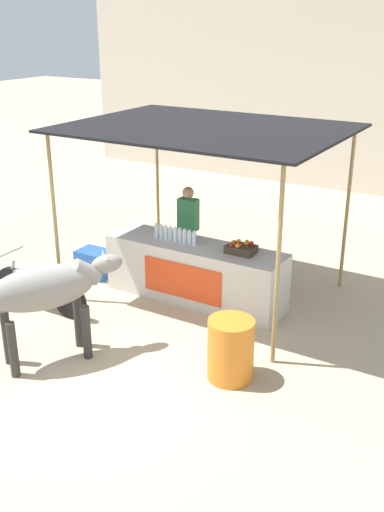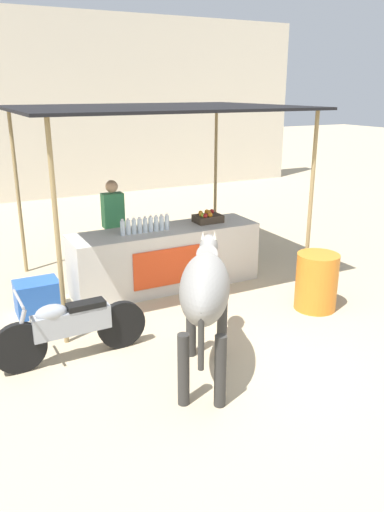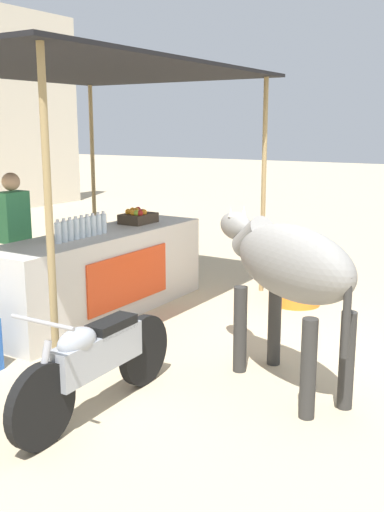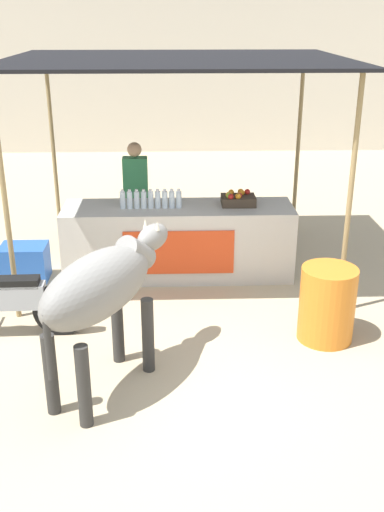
% 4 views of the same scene
% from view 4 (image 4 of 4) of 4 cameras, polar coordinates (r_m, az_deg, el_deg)
% --- Properties ---
extents(ground_plane, '(60.00, 60.00, 0.00)m').
position_cam_4_polar(ground_plane, '(6.20, -0.99, -10.05)').
color(ground_plane, tan).
extents(building_wall_far, '(16.00, 0.50, 5.06)m').
position_cam_4_polar(building_wall_far, '(15.35, -1.79, 19.39)').
color(building_wall_far, beige).
rests_on(building_wall_far, ground).
extents(stall_counter, '(3.00, 0.82, 0.96)m').
position_cam_4_polar(stall_counter, '(7.95, -1.30, 1.42)').
color(stall_counter, beige).
rests_on(stall_counter, ground).
extents(stall_awning, '(4.20, 3.20, 2.78)m').
position_cam_4_polar(stall_awning, '(7.76, -1.48, 17.53)').
color(stall_awning, black).
rests_on(stall_awning, ground).
extents(water_bottle_row, '(0.79, 0.07, 0.25)m').
position_cam_4_polar(water_bottle_row, '(7.72, -3.95, 5.39)').
color(water_bottle_row, silver).
rests_on(water_bottle_row, stall_counter).
extents(fruit_crate, '(0.44, 0.32, 0.18)m').
position_cam_4_polar(fruit_crate, '(7.87, 4.39, 5.41)').
color(fruit_crate, '#3F3326').
rests_on(fruit_crate, stall_counter).
extents(vendor_behind_counter, '(0.34, 0.22, 1.65)m').
position_cam_4_polar(vendor_behind_counter, '(8.56, -5.34, 5.48)').
color(vendor_behind_counter, '#383842').
rests_on(vendor_behind_counter, ground).
extents(cooler_box, '(0.60, 0.44, 0.48)m').
position_cam_4_polar(cooler_box, '(8.19, -15.64, -0.62)').
color(cooler_box, blue).
rests_on(cooler_box, ground).
extents(water_barrel, '(0.60, 0.60, 0.83)m').
position_cam_4_polar(water_barrel, '(6.57, 12.74, -4.49)').
color(water_barrel, orange).
rests_on(water_barrel, ground).
extents(cow, '(1.26, 1.74, 1.44)m').
position_cam_4_polar(cow, '(5.38, -8.52, -3.04)').
color(cow, gray).
rests_on(cow, ground).
extents(motorcycle_parked, '(1.80, 0.55, 0.90)m').
position_cam_4_polar(motorcycle_parked, '(6.77, -17.68, -4.06)').
color(motorcycle_parked, black).
rests_on(motorcycle_parked, ground).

